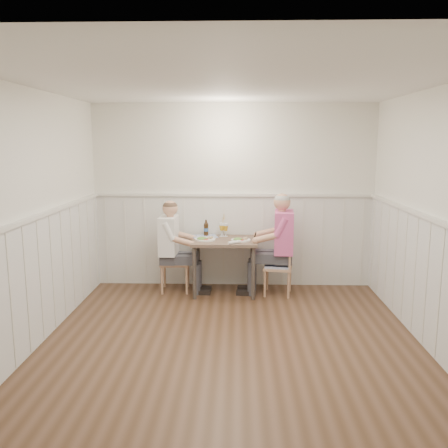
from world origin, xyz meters
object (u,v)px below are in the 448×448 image
Objects in this scene: diner_cream at (172,254)px; grass_vase at (222,225)px; dining_table at (224,247)px; man_in_pink at (280,252)px; chair_right at (282,264)px; chair_left at (171,259)px; beer_bottle at (206,229)px.

diner_cream is 3.93× the size of grass_vase.
man_in_pink reaches higher than dining_table.
chair_left is (-1.52, 0.12, 0.03)m from chair_right.
chair_right is at bearing -22.38° from grass_vase.
chair_right is 0.17m from man_in_pink.
diner_cream is at bearing 179.80° from dining_table.
diner_cream reaches higher than grass_vase.
man_in_pink is (1.50, -0.11, 0.14)m from chair_left.
chair_left is (-0.74, 0.06, -0.19)m from dining_table.
man_in_pink reaches higher than beer_bottle.
chair_left is 0.64× the size of diner_cream.
dining_table is 0.77m from chair_left.
chair_right reaches higher than dining_table.
dining_table is 0.76m from man_in_pink.
chair_left is at bearing 175.41° from dining_table.
dining_table is 0.73m from diner_cream.
diner_cream is at bearing 178.04° from man_in_pink.
chair_right is 3.38× the size of beer_bottle.
chair_left is at bearing -163.16° from grass_vase.
beer_bottle is at bearing 28.17° from diner_cream.
beer_bottle is at bearing 137.07° from dining_table.
chair_right is at bearing -16.62° from beer_bottle.
chair_left is at bearing -158.34° from beer_bottle.
diner_cream reaches higher than chair_left.
beer_bottle is (-1.05, 0.31, 0.43)m from chair_right.
man_in_pink is (0.76, -0.05, -0.05)m from dining_table.
man_in_pink is 4.26× the size of grass_vase.
man_in_pink is at bearing -21.96° from grass_vase.
chair_right is 2.36× the size of grass_vase.
beer_bottle is (-1.02, 0.30, 0.26)m from man_in_pink.
beer_bottle is 0.23m from grass_vase.
diner_cream is 0.60m from beer_bottle.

